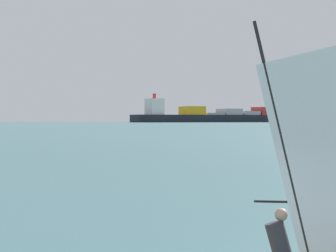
% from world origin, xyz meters
% --- Properties ---
extents(windsurfer, '(3.71, 0.87, 4.48)m').
position_xyz_m(windsurfer, '(1.52, 3.01, 1.23)').
color(windsurfer, orange).
rests_on(windsurfer, ground_plane).
extents(cargo_ship, '(180.07, 166.56, 34.42)m').
position_xyz_m(cargo_ship, '(-169.67, 820.43, 8.03)').
color(cargo_ship, black).
rests_on(cargo_ship, ground_plane).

